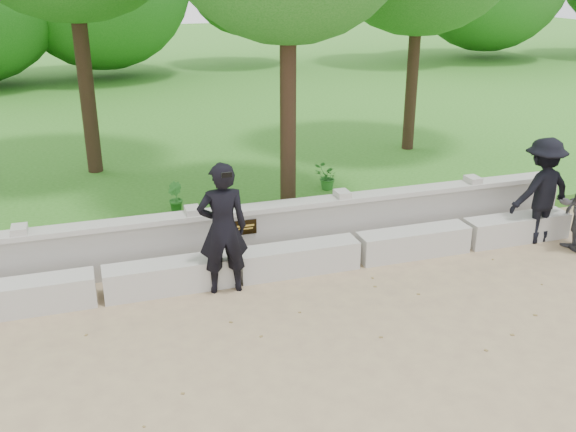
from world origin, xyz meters
The scene contains 8 objects.
ground centered at (0.00, 0.00, 0.00)m, with size 80.00×80.00×0.00m, color tan.
lawn centered at (0.00, 14.00, 0.12)m, with size 40.00×22.00×0.25m, color #2D6919.
concrete_bench centered at (0.00, 1.90, 0.22)m, with size 11.90×0.45×0.45m.
parapet_wall centered at (0.00, 2.60, 0.46)m, with size 12.50×0.35×0.90m.
man_main centered at (-0.23, 1.66, 0.98)m, with size 0.74×0.66×1.97m.
visitor_mid centered at (5.33, 1.80, 0.92)m, with size 1.25×0.81×1.83m.
shrub_b centered at (-0.52, 4.44, 0.53)m, with size 0.31×0.25×0.56m, color #296D25.
shrub_c centered at (2.59, 4.80, 0.51)m, with size 0.46×0.40×0.51m, color #296D25.
Camera 1 is at (-1.96, -6.66, 4.46)m, focal length 40.00 mm.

